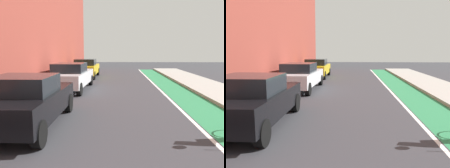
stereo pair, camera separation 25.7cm
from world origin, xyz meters
TOP-DOWN VIEW (x-y plane):
  - ground_plane at (0.00, 12.62)m, footprint 73.13×73.13m
  - bike_lane_paint at (3.12, 14.62)m, footprint 1.60×33.24m
  - lane_divider_stripe at (2.22, 14.62)m, footprint 0.12×33.24m
  - parked_sedan_black at (-2.87, 10.03)m, footprint 1.98×4.37m
  - parked_sedan_white at (-2.87, 16.60)m, footprint 2.06×4.86m
  - parked_sedan_yellow_cab at (-2.87, 22.92)m, footprint 1.93×4.39m

SIDE VIEW (x-z plane):
  - ground_plane at x=0.00m, z-range 0.00..0.00m
  - bike_lane_paint at x=3.12m, z-range 0.00..0.00m
  - lane_divider_stripe at x=2.22m, z-range 0.00..0.00m
  - parked_sedan_yellow_cab at x=-2.87m, z-range 0.02..1.55m
  - parked_sedan_black at x=-2.87m, z-range 0.02..1.55m
  - parked_sedan_white at x=-2.87m, z-range 0.02..1.55m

